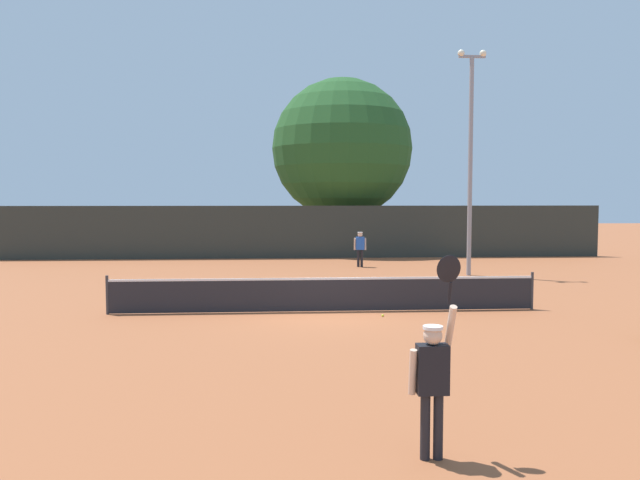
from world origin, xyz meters
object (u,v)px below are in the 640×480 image
object	(u,v)px
player_receiving	(360,246)
parked_car_mid	(397,235)
tennis_ball	(383,315)
player_serving	(433,371)
parked_car_near	(170,236)
large_tree	(342,149)
light_pole	(471,150)

from	to	relation	value
player_receiving	parked_car_mid	bearing A→B (deg)	-108.77
tennis_ball	parked_car_mid	size ratio (longest dim) A/B	0.02
parked_car_mid	player_serving	bearing A→B (deg)	-106.20
player_serving	parked_car_near	world-z (taller)	player_serving
player_receiving	large_tree	world-z (taller)	large_tree
player_receiving	parked_car_near	world-z (taller)	parked_car_near
tennis_ball	light_pole	distance (m)	11.35
large_tree	tennis_ball	bearing A→B (deg)	-92.77
large_tree	light_pole	bearing A→B (deg)	-71.05
player_serving	player_receiving	bearing A→B (deg)	84.87
tennis_ball	parked_car_near	size ratio (longest dim) A/B	0.02
parked_car_near	large_tree	bearing A→B (deg)	-24.53
parked_car_mid	tennis_ball	bearing A→B (deg)	-107.81
parked_car_mid	large_tree	bearing A→B (deg)	-147.94
player_serving	tennis_ball	distance (m)	9.25
player_serving	parked_car_near	bearing A→B (deg)	104.72
player_receiving	parked_car_mid	world-z (taller)	parked_car_mid
light_pole	parked_car_near	xyz separation A→B (m)	(-14.79, 15.60, -4.38)
tennis_ball	light_pole	xyz separation A→B (m)	(5.06, 8.78, 5.12)
player_serving	tennis_ball	world-z (taller)	player_serving
parked_car_near	light_pole	bearing A→B (deg)	-51.70
parked_car_near	parked_car_mid	distance (m)	14.63
light_pole	large_tree	world-z (taller)	large_tree
tennis_ball	large_tree	world-z (taller)	large_tree
player_serving	light_pole	world-z (taller)	light_pole
light_pole	parked_car_near	distance (m)	21.94
player_receiving	player_serving	bearing A→B (deg)	84.87
player_receiving	light_pole	distance (m)	6.76
parked_car_mid	parked_car_near	bearing A→B (deg)	171.07
tennis_ball	large_tree	xyz separation A→B (m)	(1.00, 20.61, 6.06)
large_tree	parked_car_near	size ratio (longest dim) A/B	2.35
player_serving	tennis_ball	bearing A→B (deg)	84.19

